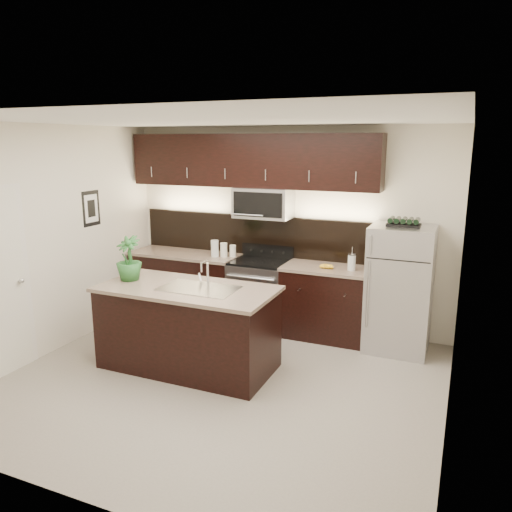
{
  "coord_description": "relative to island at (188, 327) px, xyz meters",
  "views": [
    {
      "loc": [
        2.27,
        -4.33,
        2.5
      ],
      "look_at": [
        0.18,
        0.55,
        1.28
      ],
      "focal_mm": 35.0,
      "sensor_mm": 36.0,
      "label": 1
    }
  ],
  "objects": [
    {
      "name": "wine_rack",
      "position": [
        2.09,
        1.43,
        1.11
      ],
      "size": [
        0.38,
        0.23,
        0.09
      ],
      "color": "black",
      "rests_on": "refrigerator"
    },
    {
      "name": "bananas",
      "position": [
        1.14,
        1.41,
        0.5
      ],
      "size": [
        0.19,
        0.16,
        0.06
      ],
      "primitive_type": "ellipsoid",
      "rotation": [
        0.0,
        0.0,
        0.1
      ],
      "color": "gold",
      "rests_on": "counter_run"
    },
    {
      "name": "upper_fixtures",
      "position": [
        0.07,
        1.64,
        1.67
      ],
      "size": [
        3.49,
        0.4,
        1.66
      ],
      "color": "black",
      "rests_on": "counter_run"
    },
    {
      "name": "ground",
      "position": [
        0.5,
        -0.2,
        -0.47
      ],
      "size": [
        4.5,
        4.5,
        0.0
      ],
      "primitive_type": "plane",
      "color": "gray",
      "rests_on": "ground"
    },
    {
      "name": "plant",
      "position": [
        -0.75,
        -0.01,
        0.72
      ],
      "size": [
        0.3,
        0.3,
        0.51
      ],
      "primitive_type": "imported",
      "rotation": [
        0.0,
        0.0,
        -0.05
      ],
      "color": "#28662B",
      "rests_on": "island"
    },
    {
      "name": "island",
      "position": [
        0.0,
        0.0,
        0.0
      ],
      "size": [
        1.96,
        0.96,
        0.94
      ],
      "color": "black",
      "rests_on": "ground"
    },
    {
      "name": "french_press",
      "position": [
        1.5,
        1.44,
        0.57
      ],
      "size": [
        0.1,
        0.1,
        0.29
      ],
      "rotation": [
        0.0,
        0.0,
        0.05
      ],
      "color": "silver",
      "rests_on": "counter_run"
    },
    {
      "name": "room_walls",
      "position": [
        0.39,
        -0.24,
        1.22
      ],
      "size": [
        4.52,
        4.02,
        2.71
      ],
      "color": "silver",
      "rests_on": "ground"
    },
    {
      "name": "counter_run",
      "position": [
        0.04,
        1.49,
        -0.0
      ],
      "size": [
        3.51,
        0.65,
        0.94
      ],
      "color": "black",
      "rests_on": "ground"
    },
    {
      "name": "canisters",
      "position": [
        -0.32,
        1.48,
        0.57
      ],
      "size": [
        0.33,
        0.19,
        0.23
      ],
      "rotation": [
        0.0,
        0.0,
        0.39
      ],
      "color": "silver",
      "rests_on": "counter_run"
    },
    {
      "name": "refrigerator",
      "position": [
        2.09,
        1.43,
        0.3
      ],
      "size": [
        0.74,
        0.67,
        1.53
      ],
      "primitive_type": "cube",
      "color": "#B2B2B7",
      "rests_on": "ground"
    },
    {
      "name": "sink_faucet",
      "position": [
        0.15,
        0.01,
        0.48
      ],
      "size": [
        0.84,
        0.5,
        0.28
      ],
      "color": "silver",
      "rests_on": "island"
    }
  ]
}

